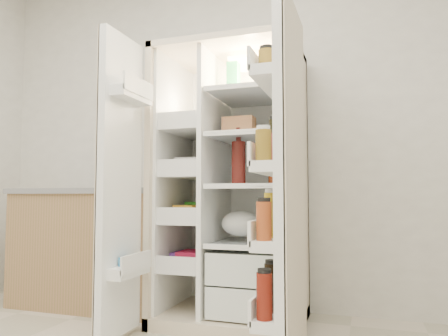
% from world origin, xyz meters
% --- Properties ---
extents(wall_back, '(4.00, 0.02, 2.70)m').
position_xyz_m(wall_back, '(0.00, 2.00, 1.35)').
color(wall_back, white).
rests_on(wall_back, floor).
extents(refrigerator, '(0.92, 0.70, 1.80)m').
position_xyz_m(refrigerator, '(0.17, 1.65, 0.74)').
color(refrigerator, beige).
rests_on(refrigerator, floor).
extents(freezer_door, '(0.15, 0.40, 1.72)m').
position_xyz_m(freezer_door, '(-0.34, 1.05, 0.89)').
color(freezer_door, white).
rests_on(freezer_door, floor).
extents(fridge_door, '(0.17, 0.58, 1.72)m').
position_xyz_m(fridge_door, '(0.64, 0.96, 0.87)').
color(fridge_door, white).
rests_on(fridge_door, floor).
extents(kitchen_counter, '(1.21, 0.64, 0.88)m').
position_xyz_m(kitchen_counter, '(-0.96, 1.71, 0.44)').
color(kitchen_counter, '#A17650').
rests_on(kitchen_counter, floor).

